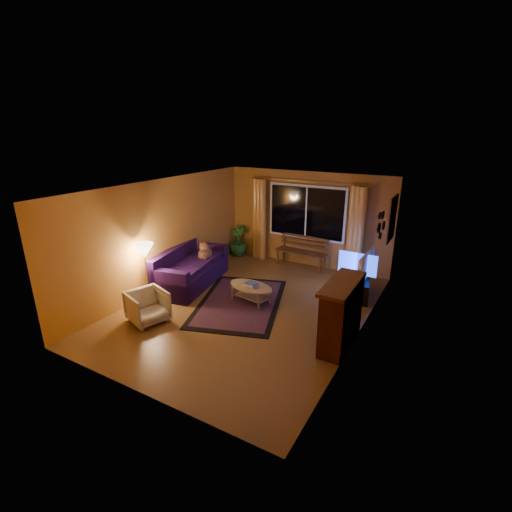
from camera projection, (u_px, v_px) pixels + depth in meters
The scene contains 22 objects.
floor at pixel (249, 308), 7.71m from camera, with size 4.50×6.00×0.02m, color brown.
ceiling at pixel (248, 186), 6.87m from camera, with size 4.50×6.00×0.02m, color white.
wall_back at pixel (307, 219), 9.76m from camera, with size 4.50×0.02×2.50m, color #BA7A2F.
wall_left at pixel (162, 235), 8.34m from camera, with size 0.02×6.00×2.50m, color #BA7A2F.
wall_right at pixel (364, 272), 6.24m from camera, with size 0.02×6.00×2.50m, color #BA7A2F.
window at pixel (306, 212), 9.64m from camera, with size 2.00×0.02×1.30m, color black.
curtain_rod at pixel (307, 182), 9.34m from camera, with size 0.03×0.03×3.20m, color #BF8C3F.
curtain_left at pixel (260, 219), 10.33m from camera, with size 0.36×0.36×2.24m, color gold.
curtain_right at pixel (356, 232), 9.07m from camera, with size 0.36×0.36×2.24m, color gold.
bench at pixel (301, 259), 9.90m from camera, with size 1.38×0.40×0.41m, color #4F2D16.
potted_plant at pixel (238, 240), 10.72m from camera, with size 0.50×0.50×0.90m, color #235B1E.
sofa at pixel (191, 266), 8.73m from camera, with size 0.95×2.21×0.89m, color #210B3E.
dog at pixel (205, 252), 9.04m from camera, with size 0.30×0.41×0.45m, color brown, non-canonical shape.
armchair at pixel (148, 305), 7.06m from camera, with size 0.67×0.63×0.69m, color #C0B49C.
floor_lamp at pixel (147, 274), 7.75m from camera, with size 0.21×0.21×1.29m, color #BF8C3F.
rug at pixel (240, 302), 7.93m from camera, with size 1.68×2.65×0.02m, color maroon.
coffee_table at pixel (251, 294), 7.90m from camera, with size 1.04×1.04×0.38m, color #9A7F5C.
tv_console at pixel (360, 287), 8.17m from camera, with size 0.35×1.06×0.44m, color black.
television at pixel (362, 265), 8.00m from camera, with size 1.06×0.14×0.61m, color black.
fireplace at pixel (341, 316), 6.24m from camera, with size 0.40×1.20×1.10m, color maroon.
mirror_cluster at pixel (381, 223), 7.14m from camera, with size 0.06×0.60×0.56m, color black, non-canonical shape.
painting at pixel (392, 219), 8.13m from camera, with size 0.04×0.76×0.96m, color orange.
Camera 1 is at (3.55, -5.94, 3.56)m, focal length 26.00 mm.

